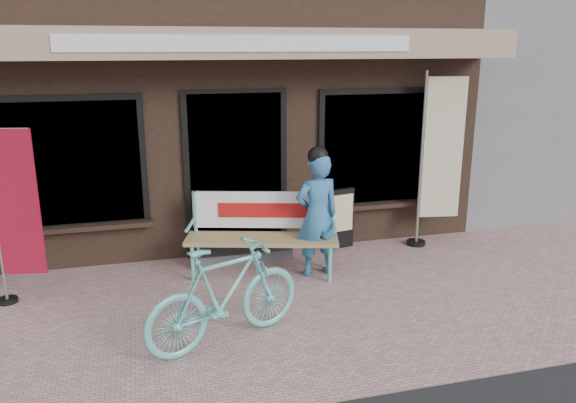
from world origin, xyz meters
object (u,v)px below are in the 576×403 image
object	(u,v)px
person	(317,213)
nobori_cream	(439,158)
nobori_red	(14,213)
menu_stand	(340,218)
bench	(262,227)
bicycle	(225,294)

from	to	relation	value
person	nobori_cream	size ratio (longest dim) A/B	0.66
nobori_red	menu_stand	xyz separation A→B (m)	(3.92, 0.74, -0.59)
nobori_cream	menu_stand	distance (m)	1.58
nobori_red	nobori_cream	distance (m)	5.30
bench	nobori_red	size ratio (longest dim) A/B	0.96
bicycle	nobori_cream	bearing A→B (deg)	-80.65
bench	nobori_cream	distance (m)	2.66
nobori_red	bicycle	bearing A→B (deg)	-23.65
bicycle	nobori_cream	distance (m)	3.88
bench	bicycle	bearing A→B (deg)	-97.74
bicycle	nobori_red	distance (m)	2.52
bicycle	menu_stand	world-z (taller)	bicycle
nobori_cream	menu_stand	world-z (taller)	nobori_cream
bench	nobori_red	distance (m)	2.75
person	bench	bearing A→B (deg)	152.92
bicycle	nobori_red	world-z (taller)	nobori_red
bench	nobori_red	xyz separation A→B (m)	(-2.71, -0.18, 0.44)
bench	bicycle	size ratio (longest dim) A/B	1.16
nobori_cream	menu_stand	bearing A→B (deg)	-179.37
bench	nobori_cream	size ratio (longest dim) A/B	0.79
person	menu_stand	xyz separation A→B (m)	(0.59, 0.81, -0.35)
bench	menu_stand	world-z (taller)	bench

